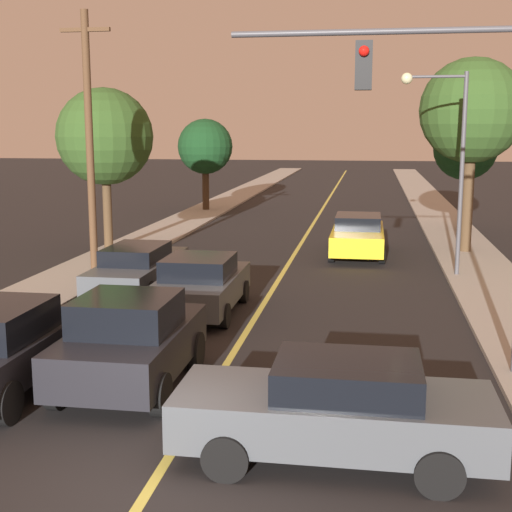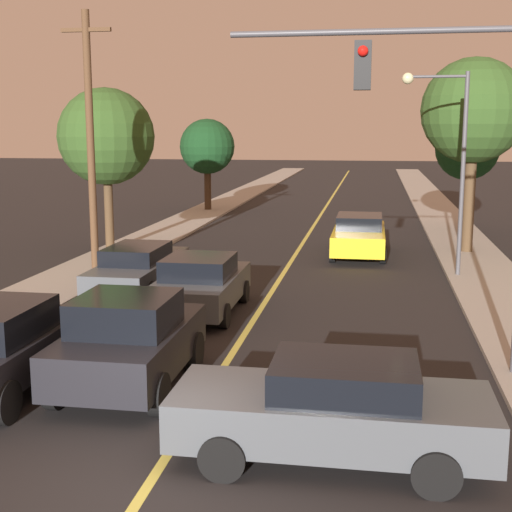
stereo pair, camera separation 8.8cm
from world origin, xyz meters
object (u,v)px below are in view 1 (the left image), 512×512
(car_outer_lane_second, at_px, (138,268))
(streetlamp_right, at_px, (446,144))
(car_near_lane_second, at_px, (200,284))
(car_crossing_right, at_px, (337,409))
(traffic_signal_mast, at_px, (459,134))
(tree_left_far, at_px, (205,147))
(tree_left_near, at_px, (105,137))
(car_far_oncoming, at_px, (358,235))
(tree_right_far, at_px, (472,111))
(car_near_lane_front, at_px, (130,341))
(utility_pole_left, at_px, (89,141))
(tree_right_near, at_px, (465,148))

(car_outer_lane_second, xyz_separation_m, streetlamp_right, (9.01, 3.79, 3.56))
(car_near_lane_second, height_order, car_crossing_right, car_near_lane_second)
(traffic_signal_mast, xyz_separation_m, tree_left_far, (-11.11, 26.58, -0.97))
(tree_left_near, bearing_deg, car_far_oncoming, 5.57)
(tree_right_far, bearing_deg, traffic_signal_mast, -98.31)
(streetlamp_right, xyz_separation_m, tree_left_near, (-12.40, 2.72, 0.15))
(car_outer_lane_second, xyz_separation_m, traffic_signal_mast, (8.29, -5.75, 3.93))
(traffic_signal_mast, height_order, tree_left_far, traffic_signal_mast)
(car_near_lane_front, relative_size, utility_pole_left, 0.48)
(tree_left_near, bearing_deg, car_near_lane_second, -55.99)
(car_near_lane_second, relative_size, traffic_signal_mast, 0.64)
(tree_left_far, bearing_deg, car_near_lane_second, -77.23)
(utility_pole_left, xyz_separation_m, tree_right_far, (12.45, 6.61, 1.01))
(car_crossing_right, xyz_separation_m, tree_left_near, (-9.68, 16.40, 3.68))
(streetlamp_right, bearing_deg, tree_left_far, 124.78)
(car_outer_lane_second, height_order, car_far_oncoming, car_far_oncoming)
(tree_right_far, bearing_deg, car_far_oncoming, -166.64)
(traffic_signal_mast, distance_m, tree_left_far, 28.82)
(tree_left_far, xyz_separation_m, tree_right_near, (13.77, -6.28, 0.15))
(streetlamp_right, bearing_deg, car_near_lane_second, -139.04)
(car_far_oncoming, xyz_separation_m, tree_left_far, (-9.07, 13.37, 2.94))
(car_far_oncoming, height_order, traffic_signal_mast, traffic_signal_mast)
(car_near_lane_second, relative_size, car_crossing_right, 0.93)
(car_near_lane_front, xyz_separation_m, utility_pole_left, (-4.44, 9.34, 3.50))
(streetlamp_right, bearing_deg, utility_pole_left, -169.95)
(tree_left_near, height_order, tree_right_near, tree_left_near)
(utility_pole_left, relative_size, tree_left_far, 1.58)
(tree_left_far, height_order, tree_right_far, tree_right_far)
(car_near_lane_front, distance_m, tree_right_far, 18.41)
(tree_left_near, bearing_deg, streetlamp_right, -12.38)
(utility_pole_left, bearing_deg, car_outer_lane_second, -41.06)
(car_crossing_right, distance_m, tree_right_far, 19.33)
(car_near_lane_second, bearing_deg, car_outer_lane_second, 139.76)
(car_near_lane_front, distance_m, streetlamp_right, 13.56)
(car_outer_lane_second, xyz_separation_m, tree_left_near, (-3.39, 6.51, 3.70))
(tree_right_far, bearing_deg, car_near_lane_second, -127.55)
(car_far_oncoming, height_order, utility_pole_left, utility_pole_left)
(traffic_signal_mast, bearing_deg, car_far_oncoming, 98.79)
(car_near_lane_front, bearing_deg, car_crossing_right, -31.02)
(utility_pole_left, bearing_deg, traffic_signal_mast, -36.11)
(tree_right_near, bearing_deg, tree_left_far, 155.48)
(car_far_oncoming, xyz_separation_m, traffic_signal_mast, (2.04, -13.20, 3.91))
(car_far_oncoming, relative_size, tree_right_near, 0.97)
(car_far_oncoming, relative_size, streetlamp_right, 0.79)
(car_far_oncoming, bearing_deg, tree_right_far, -166.64)
(utility_pole_left, relative_size, tree_left_near, 1.33)
(car_far_oncoming, relative_size, utility_pole_left, 0.62)
(utility_pole_left, bearing_deg, car_near_lane_front, -64.56)
(tree_right_far, bearing_deg, tree_left_near, -172.06)
(car_outer_lane_second, relative_size, tree_left_far, 0.97)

